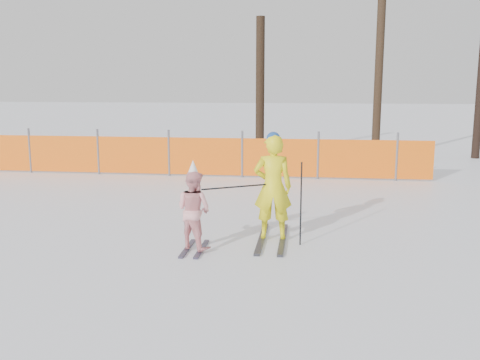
{
  "coord_description": "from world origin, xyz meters",
  "views": [
    {
      "loc": [
        1.05,
        -7.62,
        2.49
      ],
      "look_at": [
        0.0,
        0.5,
        1.0
      ],
      "focal_mm": 40.0,
      "sensor_mm": 36.0,
      "label": 1
    }
  ],
  "objects": [
    {
      "name": "ground",
      "position": [
        0.0,
        0.0,
        0.0
      ],
      "size": [
        120.0,
        120.0,
        0.0
      ],
      "primitive_type": "plane",
      "color": "white",
      "rests_on": "ground"
    },
    {
      "name": "adult",
      "position": [
        0.5,
        0.66,
        0.87
      ],
      "size": [
        0.63,
        1.71,
        1.75
      ],
      "color": "black",
      "rests_on": "ground"
    },
    {
      "name": "child",
      "position": [
        -0.63,
        0.0,
        0.63
      ],
      "size": [
        0.72,
        0.89,
        1.37
      ],
      "color": "black",
      "rests_on": "ground"
    },
    {
      "name": "ski_poles",
      "position": [
        0.5,
        0.4,
        0.77
      ],
      "size": [
        1.5,
        0.55,
        1.31
      ],
      "color": "black",
      "rests_on": "ground"
    },
    {
      "name": "safety_fence",
      "position": [
        -3.27,
        6.36,
        0.56
      ],
      "size": [
        14.96,
        0.06,
        1.25
      ],
      "color": "#595960",
      "rests_on": "ground"
    },
    {
      "name": "tree_trunks",
      "position": [
        3.12,
        10.66,
        3.11
      ],
      "size": [
        7.55,
        1.19,
        7.4
      ],
      "color": "#312216",
      "rests_on": "ground"
    }
  ]
}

